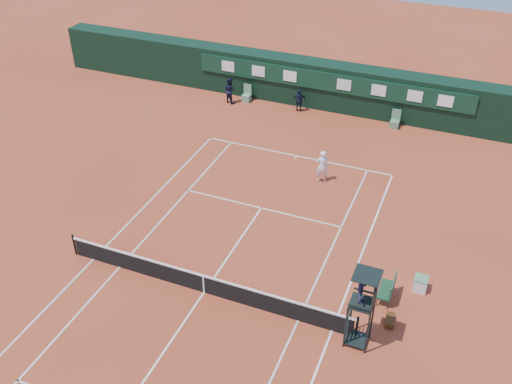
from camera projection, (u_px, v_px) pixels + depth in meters
ground at (204, 292)px, 23.62m from camera, size 90.00×90.00×0.00m
court_lines at (204, 292)px, 23.62m from camera, size 11.05×23.85×0.01m
tennis_net at (204, 283)px, 23.33m from camera, size 12.90×0.10×1.10m
back_wall at (332, 86)px, 37.06m from camera, size 40.00×1.65×3.00m
linesman_chair_left at (247, 97)px, 38.49m from camera, size 0.55×0.50×1.15m
linesman_chair_right at (395, 123)px, 35.38m from camera, size 0.55×0.50×1.15m
umpire_chair at (363, 295)px, 20.08m from camera, size 0.96×0.95×3.42m
player_bench at (389, 288)px, 22.98m from camera, size 0.56×1.20×1.10m
tennis_bag at (390, 321)px, 22.16m from camera, size 0.40×0.75×0.27m
cooler at (420, 284)px, 23.58m from camera, size 0.57×0.57×0.65m
tennis_ball at (281, 214)px, 28.06m from camera, size 0.08×0.08×0.08m
player at (322, 166)px, 30.05m from camera, size 0.79×0.66×1.83m
ball_kid_left at (230, 90)px, 38.00m from camera, size 1.03×0.91×1.75m
ball_kid_right at (299, 100)px, 36.99m from camera, size 0.96×0.61×1.53m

